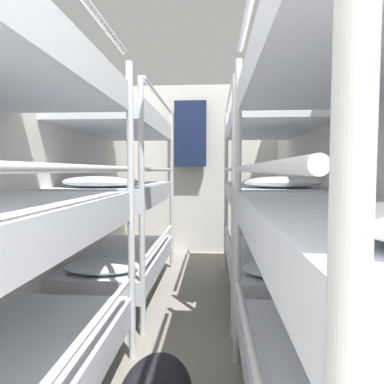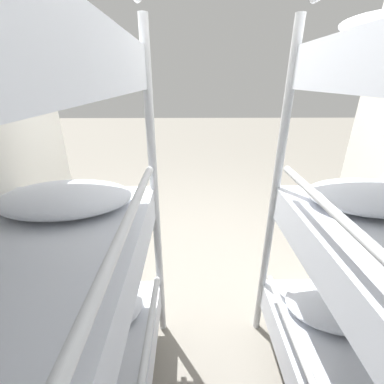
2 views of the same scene
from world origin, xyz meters
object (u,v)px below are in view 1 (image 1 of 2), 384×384
bunk_stack_left_far (122,192)px  bunk_stack_right_far (269,193)px  hanging_coat (190,134)px  bunk_stack_right_near (365,233)px

bunk_stack_left_far → bunk_stack_right_far: bearing=0.0°
hanging_coat → bunk_stack_left_far: bearing=-108.9°
bunk_stack_left_far → bunk_stack_right_far: same height
bunk_stack_right_far → hanging_coat: hanging_coat is taller
bunk_stack_right_near → bunk_stack_left_far: bearing=124.3°
bunk_stack_right_near → hanging_coat: hanging_coat is taller
bunk_stack_right_near → bunk_stack_left_far: (-1.38, 2.02, 0.00)m
bunk_stack_left_far → hanging_coat: bearing=71.1°
bunk_stack_left_far → hanging_coat: hanging_coat is taller
bunk_stack_right_near → hanging_coat: 3.78m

